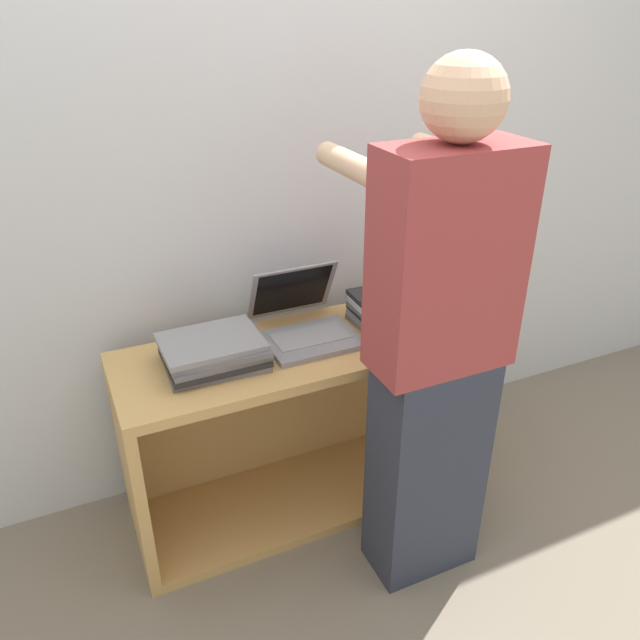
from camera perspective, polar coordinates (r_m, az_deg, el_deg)
ground_plane at (r=2.39m, az=1.67°, el=-18.87°), size 12.00×12.00×0.00m
wall_back at (r=2.22m, az=-4.39°, el=13.67°), size 8.00×0.05×2.40m
cart at (r=2.36m, az=-1.33°, el=-8.53°), size 1.34×0.45×0.68m
laptop_open at (r=2.16m, az=-1.38°, el=-0.29°), size 0.31×0.35×0.23m
laptop_stack_left at (r=2.01m, az=-9.66°, el=-2.89°), size 0.33×0.26×0.09m
laptop_stack_right at (r=2.25m, az=7.27°, el=0.99°), size 0.33×0.26×0.11m
person at (r=1.83m, az=10.60°, el=-2.96°), size 0.40×0.53×1.62m
inventory_tag at (r=2.18m, az=8.14°, el=1.73°), size 0.06×0.02×0.01m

